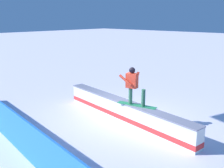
{
  "coord_description": "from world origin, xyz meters",
  "views": [
    {
      "loc": [
        -6.08,
        7.26,
        3.88
      ],
      "look_at": [
        -0.33,
        1.04,
        1.7
      ],
      "focal_mm": 41.87,
      "sensor_mm": 36.0,
      "label": 1
    }
  ],
  "objects": [
    {
      "name": "grind_box",
      "position": [
        0.0,
        0.0,
        0.36
      ],
      "size": [
        6.58,
        1.34,
        0.78
      ],
      "color": "white",
      "rests_on": "ground_plane"
    },
    {
      "name": "ground_plane",
      "position": [
        0.0,
        0.0,
        0.0
      ],
      "size": [
        120.0,
        120.0,
        0.0
      ],
      "primitive_type": "plane",
      "color": "white"
    },
    {
      "name": "safety_fence",
      "position": [
        0.0,
        4.04,
        0.59
      ],
      "size": [
        13.83,
        1.83,
        1.19
      ],
      "primitive_type": "cube",
      "rotation": [
        0.0,
        0.0,
        -0.13
      ],
      "color": "#297AEB",
      "rests_on": "ground_plane"
    },
    {
      "name": "snowboarder",
      "position": [
        -0.51,
        0.12,
        1.53
      ],
      "size": [
        1.51,
        0.64,
        1.38
      ],
      "color": "#2A8F58",
      "rests_on": "grind_box"
    }
  ]
}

